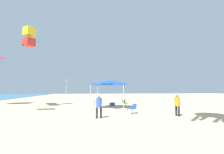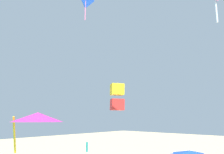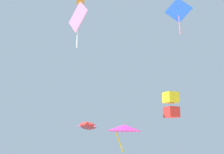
# 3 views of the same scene
# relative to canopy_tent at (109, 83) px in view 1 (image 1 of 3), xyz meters

# --- Properties ---
(ground) EXTENTS (120.00, 120.00, 0.10)m
(ground) POSITION_rel_canopy_tent_xyz_m (-0.70, -0.96, -2.81)
(ground) COLOR #D6BC8C
(canopy_tent) EXTENTS (4.06, 4.09, 3.04)m
(canopy_tent) POSITION_rel_canopy_tent_xyz_m (0.00, 0.00, 0.00)
(canopy_tent) COLOR #B7B7BC
(canopy_tent) RESTS_ON ground
(folding_chair_facing_ocean) EXTENTS (0.58, 0.66, 0.82)m
(folding_chair_facing_ocean) POSITION_rel_canopy_tent_xyz_m (3.42, 1.42, -2.28)
(folding_chair_facing_ocean) COLOR black
(folding_chair_facing_ocean) RESTS_ON ground
(folding_chair_near_cooler) EXTENTS (0.80, 0.81, 0.82)m
(folding_chair_near_cooler) POSITION_rel_canopy_tent_xyz_m (1.39, -2.01, -2.28)
(folding_chair_near_cooler) COLOR black
(folding_chair_near_cooler) RESTS_ON ground
(folding_chair_left_of_tent) EXTENTS (0.73, 0.78, 0.82)m
(folding_chair_left_of_tent) POSITION_rel_canopy_tent_xyz_m (-4.31, -1.56, -2.28)
(folding_chair_left_of_tent) COLOR black
(folding_chair_left_of_tent) RESTS_ON ground
(cooler_box) EXTENTS (0.53, 0.69, 0.40)m
(cooler_box) POSITION_rel_canopy_tent_xyz_m (2.64, -0.64, -2.56)
(cooler_box) COLOR blue
(cooler_box) RESTS_ON ground
(banner_flag) EXTENTS (0.36, 0.06, 3.80)m
(banner_flag) POSITION_rel_canopy_tent_xyz_m (9.33, 6.00, -0.47)
(banner_flag) COLOR silver
(banner_flag) RESTS_ON ground
(person_far_stroller) EXTENTS (0.44, 0.40, 1.67)m
(person_far_stroller) POSITION_rel_canopy_tent_xyz_m (-6.02, -4.60, -1.78)
(person_far_stroller) COLOR black
(person_far_stroller) RESTS_ON ground
(person_watching_sky) EXTENTS (0.40, 0.44, 1.69)m
(person_watching_sky) POSITION_rel_canopy_tent_xyz_m (-6.30, 1.37, -1.77)
(person_watching_sky) COLOR black
(person_watching_sky) RESTS_ON ground
(kite_box_yellow) EXTENTS (1.48, 1.49, 2.24)m
(kite_box_yellow) POSITION_rel_canopy_tent_xyz_m (2.03, 9.27, 5.43)
(kite_box_yellow) COLOR yellow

